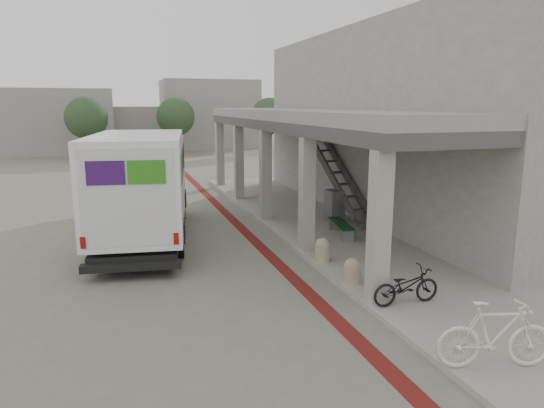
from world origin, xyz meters
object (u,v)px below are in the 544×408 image
object	(u,v)px
bicycle_black	(406,286)
bicycle_cream	(495,335)
fedex_truck	(143,183)
utility_cabinet	(334,206)
bench	(341,227)

from	to	relation	value
bicycle_black	bicycle_cream	distance (m)	2.60
fedex_truck	bicycle_black	distance (m)	8.81
bicycle_black	fedex_truck	bearing A→B (deg)	33.66
utility_cabinet	fedex_truck	bearing A→B (deg)	177.92
fedex_truck	utility_cabinet	size ratio (longest dim) A/B	7.31
bench	utility_cabinet	size ratio (longest dim) A/B	1.62
fedex_truck	bicycle_black	bearing A→B (deg)	-47.94
fedex_truck	utility_cabinet	world-z (taller)	fedex_truck
bench	bicycle_cream	world-z (taller)	bicycle_cream
fedex_truck	bicycle_black	xyz separation A→B (m)	(4.84, -7.24, -1.28)
bicycle_cream	bicycle_black	bearing A→B (deg)	13.47
bench	bicycle_cream	xyz separation A→B (m)	(-1.17, -7.90, 0.26)
fedex_truck	utility_cabinet	bearing A→B (deg)	7.72
fedex_truck	bicycle_cream	size ratio (longest dim) A/B	4.37
bench	bicycle_black	bearing A→B (deg)	-91.88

